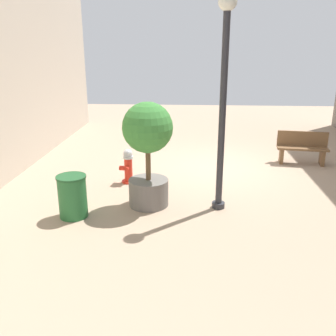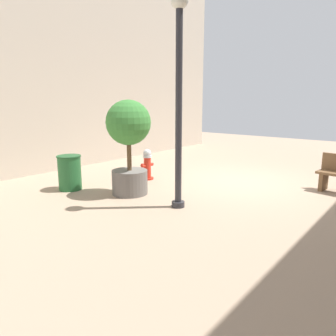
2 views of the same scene
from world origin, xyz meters
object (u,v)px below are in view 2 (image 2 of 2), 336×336
planter_tree (129,139)px  street_lamp (179,80)px  trash_bin (70,173)px  fire_hydrant (147,164)px

planter_tree → street_lamp: street_lamp is taller
trash_bin → fire_hydrant: bearing=-111.2°
street_lamp → trash_bin: bearing=11.8°
planter_tree → street_lamp: (-1.54, 0.06, 1.30)m
street_lamp → trash_bin: 3.80m
planter_tree → trash_bin: (1.49, 0.69, -0.92)m
planter_tree → trash_bin: bearing=24.9°
planter_tree → trash_bin: 1.88m
planter_tree → street_lamp: bearing=177.8°
street_lamp → trash_bin: (3.02, 0.63, -2.22)m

